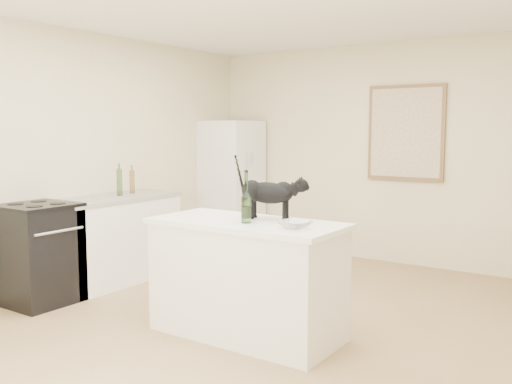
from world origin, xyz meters
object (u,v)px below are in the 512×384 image
at_px(wine_bottle, 246,200).
at_px(black_cat, 268,196).
at_px(fridge, 231,185).
at_px(glass_bowl, 295,225).
at_px(stove, 39,255).

bearing_deg(wine_bottle, black_cat, 79.83).
relative_size(fridge, black_cat, 3.23).
bearing_deg(fridge, glass_bowl, -46.28).
xyz_separation_m(stove, wine_bottle, (2.10, 0.32, 0.62)).
bearing_deg(black_cat, fridge, 116.81).
xyz_separation_m(stove, black_cat, (2.14, 0.56, 0.63)).
xyz_separation_m(stove, fridge, (0.00, 2.95, 0.40)).
distance_m(fridge, wine_bottle, 3.37).
bearing_deg(black_cat, glass_bowl, -47.47).
bearing_deg(stove, wine_bottle, 8.71).
relative_size(stove, glass_bowl, 3.96).
height_order(fridge, black_cat, fridge).
bearing_deg(glass_bowl, wine_bottle, 179.21).
bearing_deg(fridge, stove, -90.00).
xyz_separation_m(fridge, black_cat, (2.14, -2.39, 0.23)).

